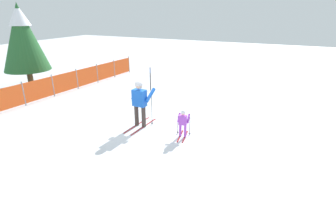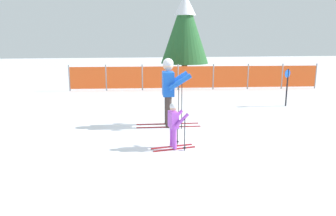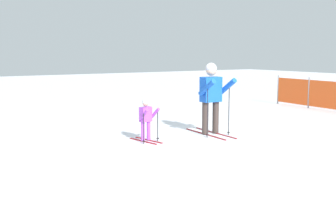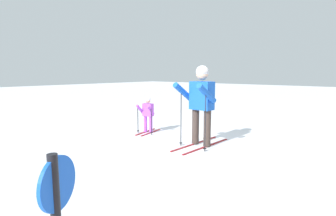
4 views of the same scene
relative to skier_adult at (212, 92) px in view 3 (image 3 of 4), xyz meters
name	(u,v)px [view 3 (image 3 of 4)]	position (x,y,z in m)	size (l,w,h in m)	color
ground_plane	(210,134)	(-0.02, -0.02, -1.10)	(60.00, 60.00, 0.00)	white
skier_adult	(212,92)	(0.00, 0.00, 0.00)	(1.75, 0.79, 1.84)	maroon
skier_child	(146,117)	(-0.15, -1.85, -0.51)	(0.98, 0.50, 1.02)	maroon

